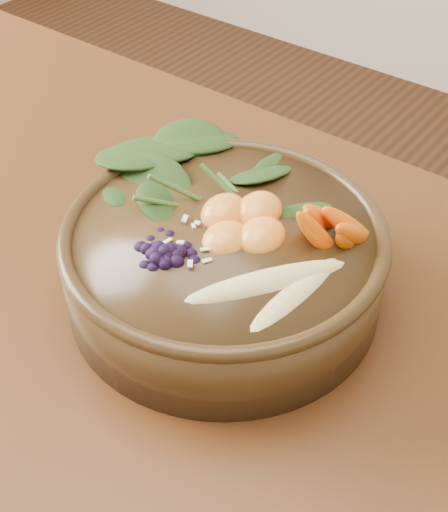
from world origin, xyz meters
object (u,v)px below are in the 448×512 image
Objects in this scene: carrot_cluster at (336,199)px; mandarin_cluster at (243,212)px; stoneware_bowl at (224,264)px; banana_halves at (282,275)px; kale_heap at (255,165)px; blueberry_pile at (163,238)px.

carrot_cluster is 0.87× the size of mandarin_cluster.
banana_halves is at bearing -19.81° from stoneware_bowl.
banana_halves is (0.10, -0.10, -0.01)m from kale_heap.
kale_heap is (-0.02, 0.07, 0.06)m from stoneware_bowl.
kale_heap reaches higher than blueberry_pile.
stoneware_bowl is 0.09m from blueberry_pile.
mandarin_cluster is at bearing -129.81° from carrot_cluster.
banana_halves is at bearing -32.30° from mandarin_cluster.
kale_heap is at bearing 104.31° from stoneware_bowl.
blueberry_pile is at bearing -141.51° from banana_halves.
stoneware_bowl is at bearing -118.90° from mandarin_cluster.
mandarin_cluster is at bearing -64.34° from kale_heap.
carrot_cluster is at bearing 113.06° from banana_halves.
mandarin_cluster is 0.69× the size of blueberry_pile.
kale_heap reaches higher than stoneware_bowl.
stoneware_bowl is 3.63× the size of carrot_cluster.
banana_halves is 0.10m from blueberry_pile.
kale_heap is 0.06m from mandarin_cluster.
carrot_cluster reaches higher than kale_heap.
blueberry_pile is at bearing -111.82° from mandarin_cluster.
kale_heap is at bearing 89.25° from blueberry_pile.
stoneware_bowl is 0.10m from kale_heap.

